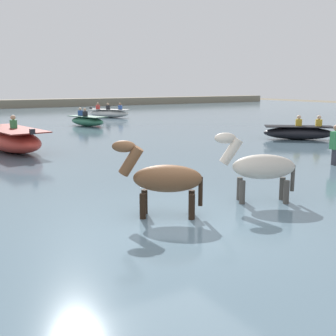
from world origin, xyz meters
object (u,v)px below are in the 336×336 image
(horse_lead_bay, at_px, (164,181))
(horse_trailing_pinto, at_px, (260,169))
(person_onlooker_left, at_px, (335,150))
(boat_distant_east, at_px, (87,121))
(boat_far_offshore, at_px, (299,132))
(boat_mid_channel, at_px, (109,113))
(boat_near_port, at_px, (11,140))

(horse_lead_bay, height_order, horse_trailing_pinto, horse_trailing_pinto)
(horse_lead_bay, height_order, person_onlooker_left, horse_lead_bay)
(horse_lead_bay, relative_size, boat_distant_east, 0.63)
(boat_far_offshore, bearing_deg, person_onlooker_left, -128.49)
(horse_trailing_pinto, relative_size, boat_mid_channel, 0.60)
(horse_trailing_pinto, bearing_deg, horse_lead_bay, 175.53)
(boat_near_port, bearing_deg, horse_lead_bay, -85.48)
(horse_trailing_pinto, bearing_deg, boat_far_offshore, 37.45)
(boat_near_port, xyz_separation_m, boat_mid_channel, (9.66, 13.24, -0.11))
(boat_distant_east, bearing_deg, horse_lead_bay, -106.36)
(person_onlooker_left, bearing_deg, boat_mid_channel, 85.16)
(horse_trailing_pinto, xyz_separation_m, person_onlooker_left, (4.89, 1.87, -0.23))
(horse_trailing_pinto, distance_m, boat_distant_east, 17.84)
(horse_trailing_pinto, distance_m, boat_near_port, 10.24)
(person_onlooker_left, bearing_deg, horse_lead_bay, -166.61)
(horse_trailing_pinto, bearing_deg, boat_distant_east, 80.66)
(horse_lead_bay, height_order, boat_near_port, horse_lead_bay)
(horse_lead_bay, xyz_separation_m, person_onlooker_left, (7.11, 1.69, -0.21))
(boat_distant_east, bearing_deg, horse_trailing_pinto, -99.34)
(horse_lead_bay, height_order, boat_far_offshore, horse_lead_bay)
(boat_near_port, height_order, boat_mid_channel, boat_near_port)
(horse_trailing_pinto, xyz_separation_m, boat_mid_channel, (6.68, 23.03, -0.38))
(horse_trailing_pinto, relative_size, boat_near_port, 0.43)
(horse_lead_bay, bearing_deg, boat_far_offshore, 30.72)
(horse_lead_bay, relative_size, person_onlooker_left, 1.12)
(horse_trailing_pinto, bearing_deg, boat_mid_channel, 73.83)
(horse_lead_bay, relative_size, boat_near_port, 0.42)
(horse_trailing_pinto, distance_m, person_onlooker_left, 5.23)
(horse_lead_bay, relative_size, horse_trailing_pinto, 0.98)
(horse_trailing_pinto, bearing_deg, person_onlooker_left, 20.90)
(horse_lead_bay, relative_size, boat_far_offshore, 0.61)
(person_onlooker_left, bearing_deg, boat_distant_east, 97.22)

